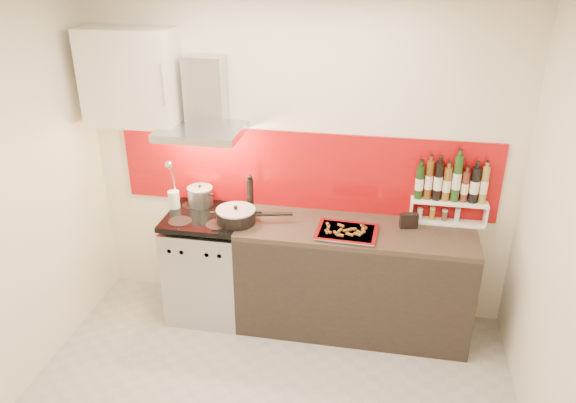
% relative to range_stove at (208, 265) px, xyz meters
% --- Properties ---
extents(ceiling, '(3.40, 2.80, 0.02)m').
position_rel_range_stove_xyz_m(ceiling, '(0.70, -1.10, 2.16)').
color(ceiling, white).
rests_on(ceiling, back_wall).
extents(back_wall, '(3.40, 0.02, 2.60)m').
position_rel_range_stove_xyz_m(back_wall, '(0.70, 0.30, 0.86)').
color(back_wall, silver).
rests_on(back_wall, ground).
extents(backsplash, '(3.00, 0.02, 0.64)m').
position_rel_range_stove_xyz_m(backsplash, '(0.75, 0.29, 0.78)').
color(backsplash, '#98080A').
rests_on(backsplash, back_wall).
extents(range_stove, '(0.60, 0.60, 0.91)m').
position_rel_range_stove_xyz_m(range_stove, '(0.00, 0.00, 0.00)').
color(range_stove, '#B7B7BA').
rests_on(range_stove, ground).
extents(counter, '(1.80, 0.60, 0.90)m').
position_rel_range_stove_xyz_m(counter, '(1.20, 0.00, 0.01)').
color(counter, black).
rests_on(counter, ground).
extents(range_hood, '(0.62, 0.50, 0.61)m').
position_rel_range_stove_xyz_m(range_hood, '(0.00, 0.14, 1.30)').
color(range_hood, '#B7B7BA').
rests_on(range_hood, back_wall).
extents(upper_cabinet, '(0.70, 0.35, 0.72)m').
position_rel_range_stove_xyz_m(upper_cabinet, '(-0.55, 0.13, 1.51)').
color(upper_cabinet, silver).
rests_on(upper_cabinet, back_wall).
extents(stock_pot, '(0.21, 0.21, 0.18)m').
position_rel_range_stove_xyz_m(stock_pot, '(-0.09, 0.17, 0.55)').
color(stock_pot, '#B7B7BA').
rests_on(stock_pot, range_stove).
extents(saute_pan, '(0.58, 0.30, 0.14)m').
position_rel_range_stove_xyz_m(saute_pan, '(0.29, -0.07, 0.52)').
color(saute_pan, black).
rests_on(saute_pan, range_stove).
extents(utensil_jar, '(0.09, 0.14, 0.44)m').
position_rel_range_stove_xyz_m(utensil_jar, '(-0.28, 0.07, 0.59)').
color(utensil_jar, silver).
rests_on(utensil_jar, range_stove).
extents(pepper_mill, '(0.05, 0.05, 0.33)m').
position_rel_range_stove_xyz_m(pepper_mill, '(0.35, 0.11, 0.62)').
color(pepper_mill, black).
rests_on(pepper_mill, counter).
extents(step_shelf, '(0.57, 0.16, 0.55)m').
position_rel_range_stove_xyz_m(step_shelf, '(1.87, 0.24, 0.71)').
color(step_shelf, white).
rests_on(step_shelf, counter).
extents(caddy_box, '(0.14, 0.09, 0.11)m').
position_rel_range_stove_xyz_m(caddy_box, '(1.59, 0.09, 0.52)').
color(caddy_box, black).
rests_on(caddy_box, counter).
extents(baking_tray, '(0.47, 0.37, 0.03)m').
position_rel_range_stove_xyz_m(baking_tray, '(1.13, -0.10, 0.47)').
color(baking_tray, silver).
rests_on(baking_tray, counter).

